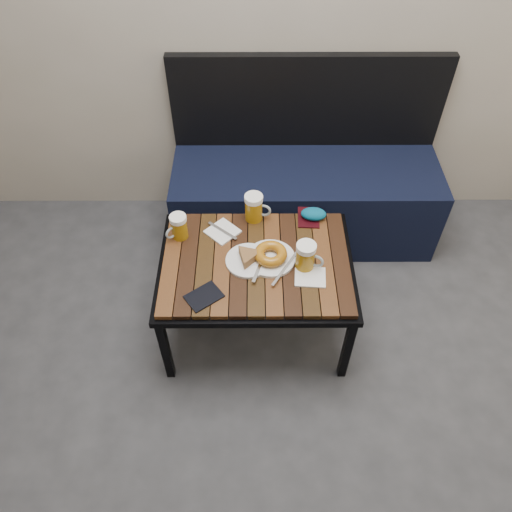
{
  "coord_description": "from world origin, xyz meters",
  "views": [
    {
      "loc": [
        -0.22,
        -0.31,
        2.07
      ],
      "look_at": [
        -0.21,
        1.09,
        0.5
      ],
      "focal_mm": 35.0,
      "sensor_mm": 36.0,
      "label": 1
    }
  ],
  "objects_px": {
    "bench": "(304,192)",
    "plate_bagel": "(271,256)",
    "beer_mug_centre": "(254,207)",
    "passport_navy": "(204,296)",
    "plate_pie": "(248,258)",
    "passport_burgundy": "(308,217)",
    "beer_mug_right": "(306,256)",
    "beer_mug_left": "(179,227)",
    "cafe_table": "(256,267)",
    "knit_pouch": "(314,214)"
  },
  "relations": [
    {
      "from": "cafe_table",
      "to": "passport_navy",
      "type": "xyz_separation_m",
      "value": [
        -0.21,
        -0.19,
        0.05
      ]
    },
    {
      "from": "bench",
      "to": "beer_mug_left",
      "type": "bearing_deg",
      "value": -138.91
    },
    {
      "from": "beer_mug_right",
      "to": "plate_pie",
      "type": "bearing_deg",
      "value": -167.64
    },
    {
      "from": "bench",
      "to": "cafe_table",
      "type": "relative_size",
      "value": 1.67
    },
    {
      "from": "plate_pie",
      "to": "passport_burgundy",
      "type": "distance_m",
      "value": 0.38
    },
    {
      "from": "knit_pouch",
      "to": "beer_mug_left",
      "type": "bearing_deg",
      "value": -169.18
    },
    {
      "from": "bench",
      "to": "plate_bagel",
      "type": "xyz_separation_m",
      "value": [
        -0.2,
        -0.67,
        0.22
      ]
    },
    {
      "from": "passport_navy",
      "to": "knit_pouch",
      "type": "height_order",
      "value": "knit_pouch"
    },
    {
      "from": "beer_mug_left",
      "to": "knit_pouch",
      "type": "distance_m",
      "value": 0.62
    },
    {
      "from": "cafe_table",
      "to": "plate_pie",
      "type": "relative_size",
      "value": 4.31
    },
    {
      "from": "beer_mug_right",
      "to": "beer_mug_left",
      "type": "bearing_deg",
      "value": -178.76
    },
    {
      "from": "bench",
      "to": "beer_mug_right",
      "type": "relative_size",
      "value": 10.47
    },
    {
      "from": "bench",
      "to": "beer_mug_left",
      "type": "height_order",
      "value": "bench"
    },
    {
      "from": "plate_pie",
      "to": "beer_mug_left",
      "type": "bearing_deg",
      "value": 153.67
    },
    {
      "from": "plate_bagel",
      "to": "passport_navy",
      "type": "xyz_separation_m",
      "value": [
        -0.27,
        -0.2,
        -0.02
      ]
    },
    {
      "from": "beer_mug_centre",
      "to": "passport_burgundy",
      "type": "relative_size",
      "value": 0.99
    },
    {
      "from": "cafe_table",
      "to": "beer_mug_centre",
      "type": "xyz_separation_m",
      "value": [
        -0.01,
        0.26,
        0.11
      ]
    },
    {
      "from": "plate_bagel",
      "to": "passport_navy",
      "type": "bearing_deg",
      "value": -143.86
    },
    {
      "from": "passport_burgundy",
      "to": "beer_mug_left",
      "type": "bearing_deg",
      "value": -165.69
    },
    {
      "from": "plate_pie",
      "to": "plate_bagel",
      "type": "relative_size",
      "value": 0.74
    },
    {
      "from": "beer_mug_left",
      "to": "plate_pie",
      "type": "relative_size",
      "value": 0.61
    },
    {
      "from": "beer_mug_right",
      "to": "plate_pie",
      "type": "relative_size",
      "value": 0.69
    },
    {
      "from": "plate_pie",
      "to": "passport_navy",
      "type": "bearing_deg",
      "value": -133.35
    },
    {
      "from": "plate_bagel",
      "to": "plate_pie",
      "type": "bearing_deg",
      "value": -173.36
    },
    {
      "from": "passport_burgundy",
      "to": "bench",
      "type": "bearing_deg",
      "value": 89.92
    },
    {
      "from": "beer_mug_left",
      "to": "plate_bagel",
      "type": "relative_size",
      "value": 0.45
    },
    {
      "from": "passport_navy",
      "to": "passport_burgundy",
      "type": "relative_size",
      "value": 1.02
    },
    {
      "from": "plate_bagel",
      "to": "passport_navy",
      "type": "height_order",
      "value": "plate_bagel"
    },
    {
      "from": "passport_navy",
      "to": "bench",
      "type": "bearing_deg",
      "value": 114.74
    },
    {
      "from": "beer_mug_right",
      "to": "passport_navy",
      "type": "relative_size",
      "value": 0.96
    },
    {
      "from": "plate_pie",
      "to": "knit_pouch",
      "type": "height_order",
      "value": "plate_pie"
    },
    {
      "from": "plate_pie",
      "to": "passport_burgundy",
      "type": "relative_size",
      "value": 1.43
    },
    {
      "from": "beer_mug_right",
      "to": "plate_pie",
      "type": "xyz_separation_m",
      "value": [
        -0.24,
        0.03,
        -0.05
      ]
    },
    {
      "from": "bench",
      "to": "passport_burgundy",
      "type": "height_order",
      "value": "bench"
    },
    {
      "from": "bench",
      "to": "plate_pie",
      "type": "height_order",
      "value": "bench"
    },
    {
      "from": "beer_mug_centre",
      "to": "plate_bagel",
      "type": "height_order",
      "value": "beer_mug_centre"
    },
    {
      "from": "passport_navy",
      "to": "beer_mug_left",
      "type": "bearing_deg",
      "value": 164.32
    },
    {
      "from": "beer_mug_right",
      "to": "passport_burgundy",
      "type": "bearing_deg",
      "value": 102.6
    },
    {
      "from": "bench",
      "to": "beer_mug_centre",
      "type": "height_order",
      "value": "bench"
    },
    {
      "from": "plate_pie",
      "to": "passport_burgundy",
      "type": "height_order",
      "value": "plate_pie"
    },
    {
      "from": "beer_mug_left",
      "to": "plate_bagel",
      "type": "distance_m",
      "value": 0.43
    },
    {
      "from": "beer_mug_centre",
      "to": "passport_navy",
      "type": "relative_size",
      "value": 0.97
    },
    {
      "from": "beer_mug_right",
      "to": "passport_navy",
      "type": "xyz_separation_m",
      "value": [
        -0.42,
        -0.16,
        -0.06
      ]
    },
    {
      "from": "beer_mug_left",
      "to": "beer_mug_centre",
      "type": "xyz_separation_m",
      "value": [
        0.33,
        0.11,
        0.01
      ]
    },
    {
      "from": "bench",
      "to": "beer_mug_right",
      "type": "xyz_separation_m",
      "value": [
        -0.06,
        -0.71,
        0.27
      ]
    },
    {
      "from": "bench",
      "to": "cafe_table",
      "type": "distance_m",
      "value": 0.74
    },
    {
      "from": "passport_burgundy",
      "to": "knit_pouch",
      "type": "height_order",
      "value": "knit_pouch"
    },
    {
      "from": "bench",
      "to": "plate_bagel",
      "type": "distance_m",
      "value": 0.73
    },
    {
      "from": "beer_mug_right",
      "to": "knit_pouch",
      "type": "height_order",
      "value": "beer_mug_right"
    },
    {
      "from": "beer_mug_left",
      "to": "passport_navy",
      "type": "bearing_deg",
      "value": 70.52
    }
  ]
}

